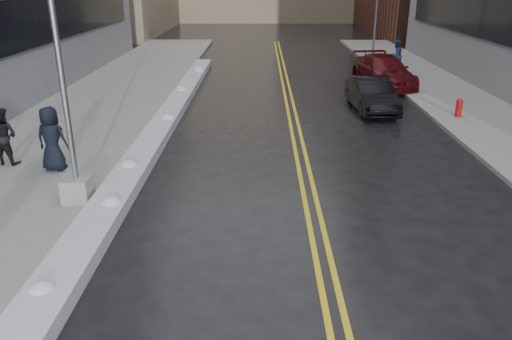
{
  "coord_description": "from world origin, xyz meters",
  "views": [
    {
      "loc": [
        1.24,
        -9.22,
        5.38
      ],
      "look_at": [
        1.12,
        1.17,
        1.3
      ],
      "focal_mm": 35.0,
      "sensor_mm": 36.0,
      "label": 1
    }
  ],
  "objects_px": {
    "lamppost": "(66,107)",
    "traffic_signal": "(377,8)",
    "car_black": "(371,95)",
    "pedestrian_c": "(52,139)",
    "pedestrian_east": "(396,55)",
    "car_maroon": "(384,71)",
    "fire_hydrant": "(459,107)",
    "pedestrian_b": "(3,136)"
  },
  "relations": [
    {
      "from": "lamppost",
      "to": "traffic_signal",
      "type": "height_order",
      "value": "lamppost"
    },
    {
      "from": "car_black",
      "to": "traffic_signal",
      "type": "bearing_deg",
      "value": 74.97
    },
    {
      "from": "traffic_signal",
      "to": "pedestrian_c",
      "type": "bearing_deg",
      "value": -123.48
    },
    {
      "from": "lamppost",
      "to": "pedestrian_east",
      "type": "xyz_separation_m",
      "value": [
        12.32,
        18.2,
        -1.5
      ]
    },
    {
      "from": "car_maroon",
      "to": "lamppost",
      "type": "bearing_deg",
      "value": -133.62
    },
    {
      "from": "lamppost",
      "to": "traffic_signal",
      "type": "bearing_deg",
      "value": 61.79
    },
    {
      "from": "fire_hydrant",
      "to": "car_black",
      "type": "height_order",
      "value": "car_black"
    },
    {
      "from": "lamppost",
      "to": "pedestrian_east",
      "type": "distance_m",
      "value": 22.03
    },
    {
      "from": "lamppost",
      "to": "car_maroon",
      "type": "distance_m",
      "value": 18.17
    },
    {
      "from": "fire_hydrant",
      "to": "lamppost",
      "type": "bearing_deg",
      "value": -146.96
    },
    {
      "from": "lamppost",
      "to": "traffic_signal",
      "type": "distance_m",
      "value": 24.98
    },
    {
      "from": "traffic_signal",
      "to": "pedestrian_c",
      "type": "xyz_separation_m",
      "value": [
        -13.17,
        -19.92,
        -2.33
      ]
    },
    {
      "from": "fire_hydrant",
      "to": "pedestrian_b",
      "type": "xyz_separation_m",
      "value": [
        -15.3,
        -5.43,
        0.45
      ]
    },
    {
      "from": "car_black",
      "to": "pedestrian_east",
      "type": "bearing_deg",
      "value": 66.91
    },
    {
      "from": "traffic_signal",
      "to": "pedestrian_c",
      "type": "height_order",
      "value": "traffic_signal"
    },
    {
      "from": "pedestrian_east",
      "to": "pedestrian_b",
      "type": "bearing_deg",
      "value": 9.95
    },
    {
      "from": "lamppost",
      "to": "pedestrian_c",
      "type": "distance_m",
      "value": 2.89
    },
    {
      "from": "pedestrian_east",
      "to": "car_black",
      "type": "xyz_separation_m",
      "value": [
        -3.17,
        -8.72,
        -0.35
      ]
    },
    {
      "from": "lamppost",
      "to": "pedestrian_east",
      "type": "height_order",
      "value": "lamppost"
    },
    {
      "from": "pedestrian_c",
      "to": "pedestrian_east",
      "type": "distance_m",
      "value": 21.15
    },
    {
      "from": "pedestrian_c",
      "to": "car_black",
      "type": "relative_size",
      "value": 0.45
    },
    {
      "from": "pedestrian_b",
      "to": "car_maroon",
      "type": "distance_m",
      "value": 18.25
    },
    {
      "from": "lamppost",
      "to": "car_maroon",
      "type": "xyz_separation_m",
      "value": [
        10.8,
        14.51,
        -1.77
      ]
    },
    {
      "from": "pedestrian_b",
      "to": "pedestrian_east",
      "type": "xyz_separation_m",
      "value": [
        15.32,
        15.62,
        0.03
      ]
    },
    {
      "from": "pedestrian_b",
      "to": "pedestrian_east",
      "type": "height_order",
      "value": "pedestrian_east"
    },
    {
      "from": "pedestrian_c",
      "to": "traffic_signal",
      "type": "bearing_deg",
      "value": -114.09
    },
    {
      "from": "traffic_signal",
      "to": "car_black",
      "type": "relative_size",
      "value": 1.44
    },
    {
      "from": "traffic_signal",
      "to": "pedestrian_c",
      "type": "distance_m",
      "value": 23.99
    },
    {
      "from": "pedestrian_c",
      "to": "fire_hydrant",
      "type": "bearing_deg",
      "value": -147.22
    },
    {
      "from": "traffic_signal",
      "to": "pedestrian_east",
      "type": "relative_size",
      "value": 3.4
    },
    {
      "from": "pedestrian_b",
      "to": "car_black",
      "type": "relative_size",
      "value": 0.41
    },
    {
      "from": "pedestrian_east",
      "to": "car_black",
      "type": "distance_m",
      "value": 9.28
    },
    {
      "from": "pedestrian_c",
      "to": "lamppost",
      "type": "bearing_deg",
      "value": 132.72
    },
    {
      "from": "fire_hydrant",
      "to": "pedestrian_east",
      "type": "xyz_separation_m",
      "value": [
        0.02,
        10.2,
        0.48
      ]
    },
    {
      "from": "car_black",
      "to": "car_maroon",
      "type": "height_order",
      "value": "car_maroon"
    },
    {
      "from": "pedestrian_b",
      "to": "fire_hydrant",
      "type": "bearing_deg",
      "value": -149.91
    },
    {
      "from": "pedestrian_c",
      "to": "car_maroon",
      "type": "bearing_deg",
      "value": -125.03
    },
    {
      "from": "fire_hydrant",
      "to": "pedestrian_east",
      "type": "height_order",
      "value": "pedestrian_east"
    },
    {
      "from": "lamppost",
      "to": "pedestrian_east",
      "type": "relative_size",
      "value": 4.33
    },
    {
      "from": "pedestrian_b",
      "to": "car_black",
      "type": "xyz_separation_m",
      "value": [
        12.15,
        6.91,
        -0.32
      ]
    },
    {
      "from": "pedestrian_b",
      "to": "pedestrian_c",
      "type": "relative_size",
      "value": 0.92
    },
    {
      "from": "fire_hydrant",
      "to": "pedestrian_east",
      "type": "relative_size",
      "value": 0.41
    }
  ]
}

